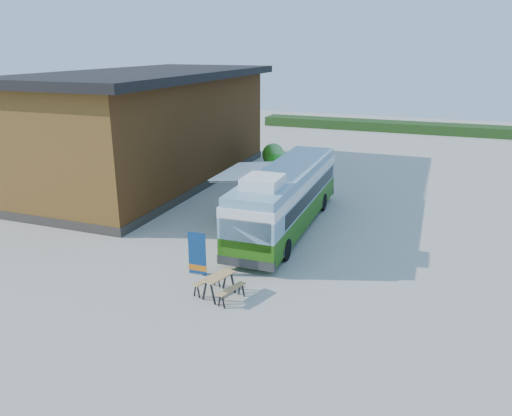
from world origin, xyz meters
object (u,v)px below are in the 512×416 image
at_px(bus, 287,196).
at_px(person_b, 274,204).
at_px(picnic_table, 219,281).
at_px(person_a, 283,212).
at_px(banner, 197,257).
at_px(slurry_tanker, 275,160).

xyz_separation_m(bus, person_b, (-0.95, 0.84, -0.80)).
relative_size(picnic_table, person_a, 1.14).
bearing_deg(picnic_table, banner, 156.23).
distance_m(bus, banner, 6.88).
relative_size(bus, person_a, 7.32).
xyz_separation_m(banner, picnic_table, (1.63, -1.43, -0.11)).
bearing_deg(slurry_tanker, person_b, -95.49).
height_order(person_a, slurry_tanker, slurry_tanker).
relative_size(picnic_table, slurry_tanker, 0.36).
relative_size(bus, person_b, 6.26).
bearing_deg(bus, picnic_table, -91.79).
bearing_deg(picnic_table, slurry_tanker, 119.37).
height_order(bus, person_a, bus).
bearing_deg(banner, bus, 74.09).
bearing_deg(person_b, slurry_tanker, -132.30).
height_order(picnic_table, person_b, person_b).
distance_m(picnic_table, person_b, 8.88).
bearing_deg(person_a, bus, -39.46).
height_order(bus, person_b, bus).
bearing_deg(person_b, banner, 23.11).
bearing_deg(person_b, picnic_table, 34.70).
relative_size(banner, person_b, 0.97).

